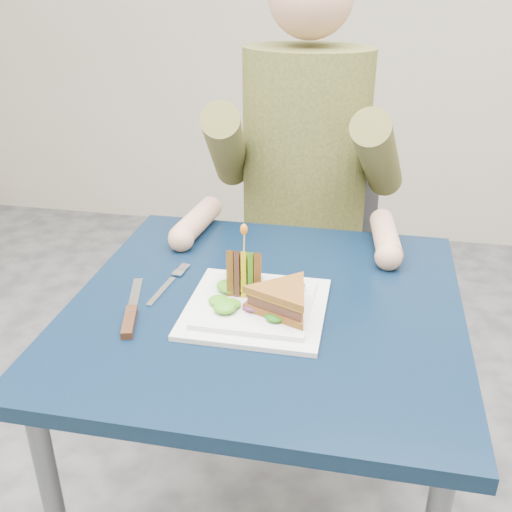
% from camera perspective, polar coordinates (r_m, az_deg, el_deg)
% --- Properties ---
extents(table, '(0.75, 0.75, 0.73)m').
position_cam_1_polar(table, '(1.21, 0.89, -7.67)').
color(table, black).
rests_on(table, ground).
extents(chair, '(0.42, 0.40, 0.93)m').
position_cam_1_polar(chair, '(1.85, 4.71, 1.21)').
color(chair, '#47474C').
rests_on(chair, ground).
extents(diner, '(0.54, 0.59, 0.74)m').
position_cam_1_polar(diner, '(1.62, 4.71, 11.57)').
color(diner, '#4C4F23').
rests_on(diner, chair).
extents(plate, '(0.26, 0.26, 0.02)m').
position_cam_1_polar(plate, '(1.14, 0.00, -4.82)').
color(plate, white).
rests_on(plate, table).
extents(sandwich_flat, '(0.19, 0.19, 0.05)m').
position_cam_1_polar(sandwich_flat, '(1.09, 2.59, -4.15)').
color(sandwich_flat, brown).
rests_on(sandwich_flat, plate).
extents(sandwich_upright, '(0.09, 0.15, 0.15)m').
position_cam_1_polar(sandwich_upright, '(1.16, -1.12, -1.61)').
color(sandwich_upright, brown).
rests_on(sandwich_upright, plate).
extents(fork, '(0.04, 0.18, 0.01)m').
position_cam_1_polar(fork, '(1.23, -8.44, -2.71)').
color(fork, silver).
rests_on(fork, table).
extents(knife, '(0.08, 0.22, 0.02)m').
position_cam_1_polar(knife, '(1.14, -11.86, -5.65)').
color(knife, silver).
rests_on(knife, table).
extents(toothpick, '(0.01, 0.01, 0.06)m').
position_cam_1_polar(toothpick, '(1.13, -1.15, 1.26)').
color(toothpick, tan).
rests_on(toothpick, sandwich_upright).
extents(toothpick_frill, '(0.01, 0.01, 0.02)m').
position_cam_1_polar(toothpick_frill, '(1.12, -1.16, 2.56)').
color(toothpick_frill, orange).
rests_on(toothpick_frill, sandwich_upright).
extents(lettuce_spill, '(0.15, 0.13, 0.02)m').
position_cam_1_polar(lettuce_spill, '(1.13, 0.35, -3.67)').
color(lettuce_spill, '#337A14').
rests_on(lettuce_spill, plate).
extents(onion_ring, '(0.04, 0.04, 0.02)m').
position_cam_1_polar(onion_ring, '(1.12, 0.80, -3.63)').
color(onion_ring, '#9E4C7A').
rests_on(onion_ring, plate).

